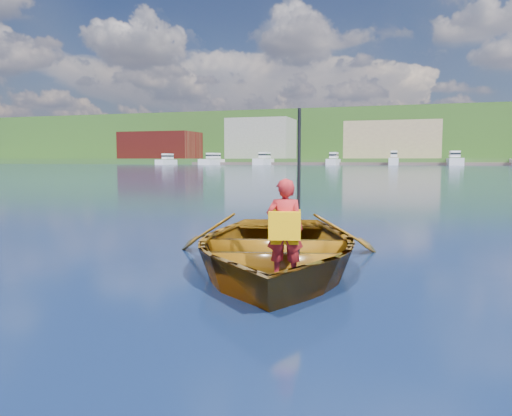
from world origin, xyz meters
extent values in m
plane|color=#15253F|center=(0.00, 0.00, 0.00)|extent=(600.00, 600.00, 0.00)
imported|color=brown|center=(-0.43, -0.10, 0.29)|extent=(3.93, 4.85, 0.89)
imported|color=#A91D22|center=(-0.08, -0.95, 0.65)|extent=(0.45, 0.34, 1.10)
cube|color=#FAB409|center=(-0.05, -1.07, 0.70)|extent=(0.35, 0.17, 0.30)
cube|color=#FAB409|center=(-0.11, -0.83, 0.70)|extent=(0.35, 0.15, 0.30)
cube|color=#FAB409|center=(-0.08, -0.95, 0.52)|extent=(0.34, 0.28, 0.05)
cylinder|color=black|center=(0.03, -0.77, 1.03)|extent=(0.04, 0.04, 1.85)
cube|color=#445E2A|center=(0.00, 190.00, 1.00)|extent=(400.00, 80.00, 2.00)
cube|color=#32521D|center=(0.00, 240.00, 11.00)|extent=(400.00, 100.00, 22.00)
cube|color=brown|center=(11.92, 148.00, 0.40)|extent=(160.03, 5.35, 0.80)
cube|color=maroon|center=(-90.00, 165.00, 7.00)|extent=(28.00, 16.00, 10.00)
cube|color=gray|center=(-50.00, 165.00, 9.00)|extent=(22.00, 16.00, 14.00)
cube|color=tan|center=(-5.00, 165.00, 8.00)|extent=(30.00, 16.00, 12.00)
cube|color=silver|center=(-76.20, 143.00, 0.73)|extent=(2.90, 10.37, 1.83)
cube|color=silver|center=(-76.20, 144.04, 2.73)|extent=(2.03, 4.67, 1.80)
cube|color=black|center=(-76.20, 144.04, 2.83)|extent=(2.09, 4.88, 0.50)
cube|color=silver|center=(-59.97, 143.00, 0.80)|extent=(3.80, 13.58, 1.99)
cube|color=silver|center=(-59.97, 144.36, 2.89)|extent=(2.66, 6.11, 1.80)
cube|color=black|center=(-59.97, 144.36, 2.99)|extent=(2.74, 6.38, 0.50)
cube|color=silver|center=(-42.67, 143.00, 0.87)|extent=(3.47, 12.40, 2.17)
cube|color=silver|center=(-42.67, 144.24, 3.07)|extent=(2.43, 5.58, 1.80)
cube|color=black|center=(-42.67, 144.24, 3.17)|extent=(2.50, 5.83, 0.50)
cube|color=silver|center=(-21.02, 143.00, 0.81)|extent=(2.92, 10.44, 2.02)
cube|color=silver|center=(-21.02, 144.04, 2.92)|extent=(2.05, 4.70, 1.80)
cube|color=black|center=(-21.02, 144.04, 3.02)|extent=(2.10, 4.90, 0.50)
cube|color=silver|center=(-3.64, 143.00, 0.96)|extent=(2.55, 9.09, 2.39)
cube|color=silver|center=(-3.64, 143.91, 3.29)|extent=(1.78, 4.09, 1.80)
cube|color=black|center=(-3.64, 143.91, 3.39)|extent=(1.83, 4.27, 0.50)
cube|color=silver|center=(12.73, 143.00, 0.90)|extent=(3.74, 13.34, 2.26)
cube|color=silver|center=(12.73, 144.33, 3.16)|extent=(2.62, 6.00, 1.80)
cube|color=black|center=(12.73, 144.33, 3.26)|extent=(2.69, 6.27, 0.50)
cylinder|color=#382314|center=(-3.78, 236.70, 12.90)|extent=(0.80, 0.80, 3.13)
sphere|color=#2D581C|center=(-3.78, 236.70, 17.07)|extent=(5.84, 5.84, 5.84)
cylinder|color=#382314|center=(-146.30, 205.75, 6.63)|extent=(0.80, 0.80, 2.97)
sphere|color=#2D581C|center=(-146.30, 205.75, 10.60)|extent=(5.55, 5.55, 5.55)
cylinder|color=#382314|center=(-54.65, 235.58, 12.73)|extent=(0.80, 0.80, 3.23)
sphere|color=#2D581C|center=(-54.65, 235.58, 17.05)|extent=(6.04, 6.04, 6.04)
cylinder|color=#382314|center=(14.57, 201.16, 6.29)|extent=(0.80, 0.80, 4.11)
sphere|color=#2D581C|center=(14.57, 201.16, 11.77)|extent=(7.68, 7.68, 7.68)
cylinder|color=#382314|center=(-130.59, 272.00, 20.46)|extent=(0.80, 0.80, 4.11)
sphere|color=#2D581C|center=(-130.59, 272.00, 25.94)|extent=(7.68, 7.68, 7.68)
cylinder|color=#382314|center=(-44.55, 273.09, 19.91)|extent=(0.80, 0.80, 2.57)
sphere|color=#2D581C|center=(-44.55, 273.09, 23.34)|extent=(4.81, 4.81, 4.81)
cylinder|color=#382314|center=(-20.08, 267.29, 18.94)|extent=(0.80, 0.80, 2.96)
sphere|color=#2D581C|center=(-20.08, 267.29, 22.88)|extent=(5.52, 5.52, 5.52)
cylinder|color=#382314|center=(-129.11, 271.48, 19.75)|extent=(0.80, 0.80, 2.91)
sphere|color=#2D581C|center=(-129.11, 271.48, 23.63)|extent=(5.43, 5.43, 5.43)
cylinder|color=#382314|center=(-17.43, 199.19, 5.64)|extent=(0.80, 0.80, 3.61)
sphere|color=#2D581C|center=(-17.43, 199.19, 10.46)|extent=(6.74, 6.74, 6.74)
cylinder|color=#382314|center=(-118.08, 226.21, 11.33)|extent=(0.80, 0.80, 4.17)
sphere|color=#2D581C|center=(-118.08, 226.21, 16.89)|extent=(7.78, 7.78, 7.78)
cylinder|color=#382314|center=(-147.14, 253.57, 16.01)|extent=(0.80, 0.80, 2.58)
sphere|color=#2D581C|center=(-147.14, 253.57, 19.45)|extent=(4.82, 4.82, 4.82)
cylinder|color=#382314|center=(-102.44, 220.50, 9.43)|extent=(0.80, 0.80, 2.67)
sphere|color=#2D581C|center=(-102.44, 220.50, 12.99)|extent=(4.98, 4.98, 4.98)
camera|label=1|loc=(1.21, -6.15, 1.39)|focal=35.00mm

